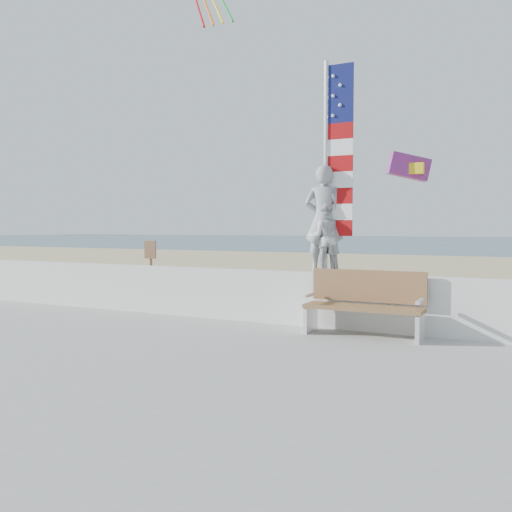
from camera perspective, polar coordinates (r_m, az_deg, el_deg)
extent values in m
plane|color=#2C4959|center=(8.16, -7.04, -10.08)|extent=(220.00, 220.00, 0.00)
cube|color=tan|center=(16.32, 10.77, -3.39)|extent=(90.00, 40.00, 0.08)
cube|color=silver|center=(9.75, -0.53, -4.15)|extent=(30.00, 0.35, 0.90)
imported|color=#929398|center=(9.13, 7.16, 3.83)|extent=(0.69, 0.49, 1.80)
imported|color=silver|center=(9.13, 7.29, 1.93)|extent=(0.70, 0.63, 1.19)
cube|color=olive|center=(8.45, 11.20, -5.38)|extent=(1.80, 0.50, 0.06)
cube|color=#90643F|center=(8.67, 11.70, -3.11)|extent=(1.80, 0.05, 0.50)
cube|color=white|center=(8.75, 5.77, -6.64)|extent=(0.06, 0.50, 0.40)
cube|color=white|center=(8.64, 5.67, -4.08)|extent=(0.06, 0.45, 0.05)
cube|color=white|center=(8.31, 16.89, -7.28)|extent=(0.06, 0.50, 0.40)
cube|color=white|center=(8.20, 16.88, -4.58)|extent=(0.06, 0.45, 0.05)
cylinder|color=silver|center=(9.18, 7.37, 9.15)|extent=(0.08, 0.08, 3.50)
cube|color=#0F1451|center=(9.31, 8.88, 16.55)|extent=(0.44, 0.02, 0.95)
cube|color=#9E0A0C|center=(9.05, 8.77, 2.93)|extent=(0.44, 0.02, 0.26)
cube|color=white|center=(9.05, 8.78, 4.60)|extent=(0.44, 0.02, 0.26)
cube|color=#9E0A0C|center=(9.06, 8.79, 6.27)|extent=(0.44, 0.02, 0.26)
cube|color=white|center=(9.08, 8.81, 7.94)|extent=(0.44, 0.02, 0.26)
cube|color=#9E0A0C|center=(9.11, 8.82, 9.59)|extent=(0.44, 0.02, 0.26)
cube|color=white|center=(9.14, 8.83, 11.24)|extent=(0.44, 0.02, 0.26)
cube|color=#9E0A0C|center=(9.18, 8.85, 12.87)|extent=(0.44, 0.02, 0.26)
sphere|color=white|center=(9.25, 8.10, 14.42)|extent=(0.06, 0.06, 0.06)
sphere|color=white|center=(9.25, 8.84, 15.43)|extent=(0.06, 0.06, 0.06)
sphere|color=white|center=(9.32, 8.12, 16.35)|extent=(0.06, 0.06, 0.06)
sphere|color=white|center=(9.33, 8.86, 17.35)|extent=(0.06, 0.06, 0.06)
sphere|color=white|center=(9.40, 8.13, 18.24)|extent=(0.06, 0.06, 0.06)
cube|color=red|center=(11.81, 15.80, 9.04)|extent=(0.90, 0.63, 0.62)
cube|color=yellow|center=(11.78, 16.52, 8.80)|extent=(0.32, 0.24, 0.23)
cylinder|color=olive|center=(12.95, -11.00, -2.21)|extent=(0.07, 0.07, 1.20)
cube|color=brown|center=(12.89, -11.08, 0.66)|extent=(0.32, 0.03, 0.42)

